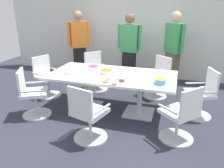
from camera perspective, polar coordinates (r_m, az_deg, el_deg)
ground_plane at (r=4.50m, az=0.00°, el=-6.65°), size 10.00×10.00×0.01m
back_wall at (r=6.38m, az=6.53°, el=14.43°), size 8.00×0.10×2.80m
conference_table at (r=4.25m, az=0.00°, el=0.95°), size 2.40×1.20×0.75m
office_chair_0 at (r=5.25m, az=-16.59°, el=1.33°), size 0.70×0.70×0.91m
office_chair_1 at (r=4.37m, az=-20.00°, el=-2.83°), size 0.73×0.73×0.91m
office_chair_2 at (r=3.41m, az=-6.30°, el=-8.33°), size 0.66×0.66×0.91m
office_chair_3 at (r=3.53m, az=17.40°, el=-8.16°), size 0.76×0.76×0.91m
office_chair_4 at (r=4.40m, az=22.19°, el=-2.97°), size 0.68×0.68×0.91m
office_chair_5 at (r=5.10m, az=11.69°, el=1.22°), size 0.76×0.76×0.91m
office_chair_6 at (r=5.44m, az=-4.23°, el=2.79°), size 0.76×0.76×0.91m
person_standing_0 at (r=6.23m, az=-8.49°, el=10.22°), size 0.53×0.44×1.85m
person_standing_1 at (r=5.70m, az=4.48°, el=9.17°), size 0.62×0.26×1.80m
person_standing_2 at (r=5.65m, az=15.60°, el=8.76°), size 0.51×0.47×1.85m
snack_bowl_candy_mix at (r=4.54m, az=-4.81°, el=4.35°), size 0.24×0.24×0.09m
snack_bowl_pretzels at (r=4.25m, az=-1.42°, el=3.37°), size 0.25×0.25×0.10m
snack_bowl_chips_yellow at (r=3.76m, az=12.37°, el=0.83°), size 0.19×0.19×0.12m
donut_platter at (r=3.79m, az=0.43°, el=0.81°), size 0.38×0.38×0.04m
plate_stack at (r=4.34m, az=12.32°, el=2.85°), size 0.19×0.19×0.03m
napkin_pile at (r=4.30m, az=-11.10°, el=3.06°), size 0.15×0.15×0.07m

